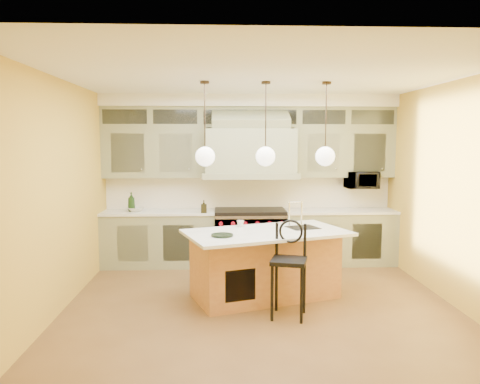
{
  "coord_description": "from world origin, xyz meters",
  "views": [
    {
      "loc": [
        -0.52,
        -5.75,
        2.12
      ],
      "look_at": [
        -0.23,
        0.7,
        1.42
      ],
      "focal_mm": 35.0,
      "sensor_mm": 36.0,
      "label": 1
    }
  ],
  "objects_px": {
    "kitchen_island": "(265,263)",
    "counter_stool": "(289,262)",
    "microwave": "(361,180)",
    "range": "(250,237)"
  },
  "relations": [
    {
      "from": "kitchen_island",
      "to": "counter_stool",
      "type": "xyz_separation_m",
      "value": [
        0.22,
        -0.72,
        0.19
      ]
    },
    {
      "from": "kitchen_island",
      "to": "counter_stool",
      "type": "relative_size",
      "value": 2.04
    },
    {
      "from": "kitchen_island",
      "to": "microwave",
      "type": "bearing_deg",
      "value": 25.06
    },
    {
      "from": "kitchen_island",
      "to": "microwave",
      "type": "xyz_separation_m",
      "value": [
        1.85,
        1.8,
        0.98
      ]
    },
    {
      "from": "counter_stool",
      "to": "microwave",
      "type": "xyz_separation_m",
      "value": [
        1.63,
        2.52,
        0.78
      ]
    },
    {
      "from": "range",
      "to": "microwave",
      "type": "distance_m",
      "value": 2.18
    },
    {
      "from": "counter_stool",
      "to": "range",
      "type": "bearing_deg",
      "value": 112.86
    },
    {
      "from": "counter_stool",
      "to": "microwave",
      "type": "height_order",
      "value": "microwave"
    },
    {
      "from": "microwave",
      "to": "range",
      "type": "bearing_deg",
      "value": -176.88
    },
    {
      "from": "microwave",
      "to": "kitchen_island",
      "type": "bearing_deg",
      "value": -135.78
    }
  ]
}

